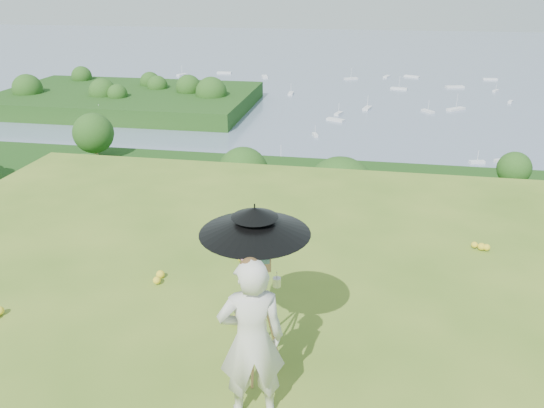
# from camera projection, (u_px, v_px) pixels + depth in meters

# --- Properties ---
(ground) EXTENTS (14.00, 14.00, 0.00)m
(ground) POSITION_uv_depth(u_px,v_px,m) (278.00, 368.00, 5.98)
(ground) COLOR #4F7320
(ground) RESTS_ON ground
(forest_slope) EXTENTS (140.00, 56.00, 22.00)m
(forest_slope) POSITION_uv_depth(u_px,v_px,m) (338.00, 367.00, 49.04)
(forest_slope) COLOR #133B10
(forest_slope) RESTS_ON bay_water
(shoreline_tier) EXTENTS (170.00, 28.00, 8.00)m
(shoreline_tier) POSITION_uv_depth(u_px,v_px,m) (350.00, 241.00, 88.04)
(shoreline_tier) COLOR gray
(shoreline_tier) RESTS_ON bay_water
(bay_water) EXTENTS (700.00, 700.00, 0.00)m
(bay_water) POSITION_uv_depth(u_px,v_px,m) (365.00, 72.00, 236.87)
(bay_water) COLOR slate
(bay_water) RESTS_ON ground
(peninsula) EXTENTS (90.00, 60.00, 12.00)m
(peninsula) POSITION_uv_depth(u_px,v_px,m) (126.00, 92.00, 169.80)
(peninsula) COLOR #133B10
(peninsula) RESTS_ON bay_water
(slope_trees) EXTENTS (110.00, 50.00, 6.00)m
(slope_trees) POSITION_uv_depth(u_px,v_px,m) (346.00, 231.00, 43.57)
(slope_trees) COLOR #214514
(slope_trees) RESTS_ON forest_slope
(harbor_town) EXTENTS (110.00, 22.00, 5.00)m
(harbor_town) POSITION_uv_depth(u_px,v_px,m) (353.00, 205.00, 85.50)
(harbor_town) COLOR silver
(harbor_town) RESTS_ON shoreline_tier
(moored_boats) EXTENTS (140.00, 140.00, 0.70)m
(moored_boats) POSITION_uv_depth(u_px,v_px,m) (321.00, 109.00, 167.10)
(moored_boats) COLOR silver
(moored_boats) RESTS_ON bay_water
(wildflowers) EXTENTS (10.00, 10.50, 0.12)m
(wildflowers) POSITION_uv_depth(u_px,v_px,m) (281.00, 349.00, 6.18)
(wildflowers) COLOR yellow
(wildflowers) RESTS_ON ground
(painter) EXTENTS (0.74, 0.59, 1.76)m
(painter) POSITION_uv_depth(u_px,v_px,m) (252.00, 340.00, 5.03)
(painter) COLOR beige
(painter) RESTS_ON ground
(field_easel) EXTENTS (0.80, 0.80, 1.58)m
(field_easel) POSITION_uv_depth(u_px,v_px,m) (256.00, 311.00, 5.63)
(field_easel) COLOR #B0704A
(field_easel) RESTS_ON ground
(sun_umbrella) EXTENTS (1.51, 1.51, 0.72)m
(sun_umbrella) POSITION_uv_depth(u_px,v_px,m) (255.00, 237.00, 5.32)
(sun_umbrella) COLOR black
(sun_umbrella) RESTS_ON field_easel
(painter_cap) EXTENTS (0.27, 0.29, 0.10)m
(painter_cap) POSITION_uv_depth(u_px,v_px,m) (250.00, 264.00, 4.71)
(painter_cap) COLOR #D17382
(painter_cap) RESTS_ON painter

